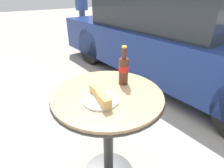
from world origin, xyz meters
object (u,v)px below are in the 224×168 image
(parked_car, at_px, (174,38))
(cola_bottle_left, at_px, (124,70))
(lunch_plate_near, at_px, (101,98))
(bistro_table, at_px, (108,118))
(pedestrian, at_px, (81,4))

(parked_car, bearing_deg, cola_bottle_left, -64.78)
(cola_bottle_left, distance_m, parked_car, 2.08)
(cola_bottle_left, xyz_separation_m, lunch_plate_near, (0.09, -0.24, -0.08))
(cola_bottle_left, height_order, lunch_plate_near, cola_bottle_left)
(bistro_table, relative_size, parked_car, 0.17)
(cola_bottle_left, xyz_separation_m, parked_car, (-0.88, 1.87, -0.23))
(pedestrian, bearing_deg, lunch_plate_near, -27.62)
(lunch_plate_near, distance_m, pedestrian, 4.77)
(cola_bottle_left, xyz_separation_m, pedestrian, (-4.14, 1.97, 0.12))
(lunch_plate_near, bearing_deg, pedestrian, 152.38)
(lunch_plate_near, bearing_deg, cola_bottle_left, 110.32)
(lunch_plate_near, height_order, pedestrian, pedestrian)
(bistro_table, relative_size, cola_bottle_left, 3.03)
(parked_car, relative_size, pedestrian, 2.56)
(bistro_table, relative_size, pedestrian, 0.44)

